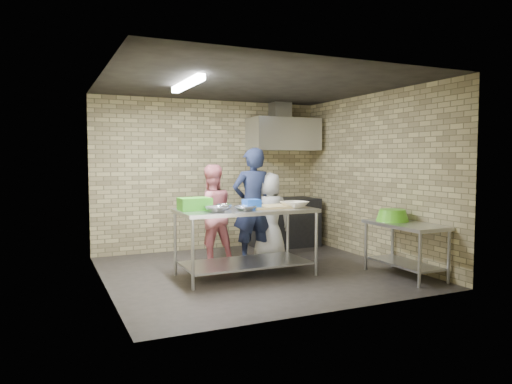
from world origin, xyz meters
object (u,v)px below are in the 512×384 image
at_px(woman_white, 269,216).
at_px(bottle_red, 281,139).
at_px(woman_pink, 211,214).
at_px(green_basin, 392,215).
at_px(man_navy, 252,205).
at_px(stove, 285,222).
at_px(blue_tub, 252,204).
at_px(bottle_green, 300,140).
at_px(side_counter, 405,250).
at_px(prep_table, 246,242).
at_px(green_crate, 195,204).

bearing_deg(woman_white, bottle_red, -116.70).
bearing_deg(woman_pink, green_basin, 142.79).
xyz_separation_m(man_navy, woman_pink, (-0.64, 0.17, -0.13)).
xyz_separation_m(stove, woman_pink, (-1.74, -0.81, 0.33)).
xyz_separation_m(blue_tub, bottle_green, (1.97, 2.14, 1.00)).
height_order(side_counter, woman_white, woman_white).
distance_m(stove, bottle_green, 1.65).
bearing_deg(bottle_green, woman_white, -136.06).
bearing_deg(side_counter, bottle_green, 90.00).
relative_size(side_counter, woman_pink, 0.77).
distance_m(side_counter, woman_pink, 2.95).
bearing_deg(blue_tub, woman_white, 52.27).
bearing_deg(bottle_red, prep_table, -128.49).
height_order(prep_table, bottle_red, bottle_red).
height_order(side_counter, green_crate, green_crate).
height_order(woman_pink, woman_white, woman_pink).
bearing_deg(green_crate, man_navy, 30.81).
distance_m(blue_tub, bottle_green, 3.07).
bearing_deg(bottle_green, green_crate, -144.83).
distance_m(prep_table, woman_white, 1.17).
distance_m(blue_tub, green_basin, 2.05).
xyz_separation_m(blue_tub, woman_white, (0.73, 0.94, -0.30)).
xyz_separation_m(stove, bottle_green, (0.45, 0.24, 1.57)).
relative_size(green_basin, bottle_green, 3.07).
distance_m(side_counter, stove, 2.79).
bearing_deg(man_navy, green_crate, 33.99).
xyz_separation_m(green_basin, bottle_red, (-0.38, 2.74, 1.19)).
xyz_separation_m(side_counter, man_navy, (-1.55, 1.77, 0.53)).
bearing_deg(woman_pink, bottle_green, -153.68).
bearing_deg(bottle_green, man_navy, -141.81).
relative_size(green_basin, woman_white, 0.32).
height_order(stove, blue_tub, blue_tub).
distance_m(stove, woman_white, 1.27).
relative_size(green_crate, green_basin, 0.91).
distance_m(blue_tub, woman_white, 1.23).
height_order(stove, man_navy, man_navy).
distance_m(side_counter, woman_white, 2.21).
bearing_deg(bottle_red, stove, -101.77).
distance_m(green_crate, green_basin, 2.83).
relative_size(prep_table, woman_pink, 1.22).
distance_m(green_crate, woman_white, 1.67).
bearing_deg(blue_tub, green_crate, 163.65).
relative_size(green_crate, man_navy, 0.23).
height_order(bottle_red, bottle_green, bottle_red).
xyz_separation_m(prep_table, blue_tub, (0.05, -0.10, 0.54)).
height_order(side_counter, bottle_red, bottle_red).
xyz_separation_m(green_crate, woman_pink, (0.53, 0.86, -0.26)).
distance_m(side_counter, bottle_green, 3.41).
xyz_separation_m(green_basin, woman_pink, (-2.17, 1.69, -0.06)).
distance_m(prep_table, green_crate, 0.90).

